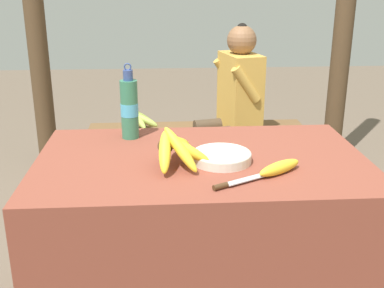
{
  "coord_description": "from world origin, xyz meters",
  "views": [
    {
      "loc": [
        -0.16,
        -1.76,
        1.41
      ],
      "look_at": [
        -0.04,
        0.05,
        0.78
      ],
      "focal_mm": 45.0,
      "sensor_mm": 36.0,
      "label": 1
    }
  ],
  "objects": [
    {
      "name": "banana_bunch_ripe",
      "position": [
        -0.11,
        -0.07,
        0.81
      ],
      "size": [
        0.21,
        0.31,
        0.17
      ],
      "color": "#4C381E",
      "rests_on": "market_counter"
    },
    {
      "name": "serving_bowl",
      "position": [
        0.07,
        -0.05,
        0.76
      ],
      "size": [
        0.23,
        0.23,
        0.04
      ],
      "color": "silver",
      "rests_on": "market_counter"
    },
    {
      "name": "loose_banana_front",
      "position": [
        0.27,
        -0.18,
        0.76
      ],
      "size": [
        0.19,
        0.15,
        0.05
      ],
      "rotation": [
        0.0,
        0.0,
        0.6
      ],
      "color": "yellow",
      "rests_on": "market_counter"
    },
    {
      "name": "banana_bunch_green",
      "position": [
        -0.29,
        1.36,
        0.5
      ],
      "size": [
        0.19,
        0.29,
        0.14
      ],
      "color": "#4C381E",
      "rests_on": "wooden_bench"
    },
    {
      "name": "wooden_bench",
      "position": [
        0.09,
        1.36,
        0.36
      ],
      "size": [
        1.48,
        0.32,
        0.43
      ],
      "color": "brown",
      "rests_on": "ground_plane"
    },
    {
      "name": "seated_vendor",
      "position": [
        0.33,
        1.32,
        0.65
      ],
      "size": [
        0.45,
        0.42,
        1.13
      ],
      "rotation": [
        0.0,
        0.0,
        3.37
      ],
      "color": "#473828",
      "rests_on": "ground_plane"
    },
    {
      "name": "support_post_far",
      "position": [
        1.2,
        1.78,
        1.24
      ],
      "size": [
        0.14,
        0.14,
        2.48
      ],
      "color": "#4C3823",
      "rests_on": "ground_plane"
    },
    {
      "name": "water_bottle",
      "position": [
        -0.29,
        0.27,
        0.87
      ],
      "size": [
        0.08,
        0.08,
        0.33
      ],
      "color": "#337556",
      "rests_on": "market_counter"
    },
    {
      "name": "support_post_near",
      "position": [
        -1.03,
        1.78,
        1.24
      ],
      "size": [
        0.14,
        0.14,
        2.48
      ],
      "color": "#4C3823",
      "rests_on": "ground_plane"
    },
    {
      "name": "market_counter",
      "position": [
        0.0,
        0.0,
        0.37
      ],
      "size": [
        1.3,
        0.81,
        0.74
      ],
      "color": "brown",
      "rests_on": "ground_plane"
    },
    {
      "name": "knife",
      "position": [
        0.09,
        -0.27,
        0.75
      ],
      "size": [
        0.22,
        0.13,
        0.02
      ],
      "rotation": [
        0.0,
        0.0,
        0.49
      ],
      "color": "#BCBCC1",
      "rests_on": "market_counter"
    }
  ]
}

